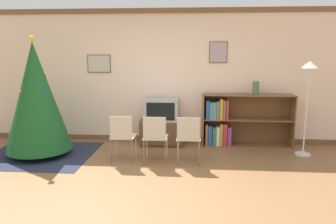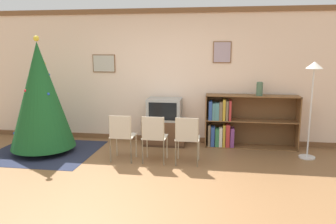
{
  "view_description": "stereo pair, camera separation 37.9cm",
  "coord_description": "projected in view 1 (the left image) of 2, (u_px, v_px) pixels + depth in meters",
  "views": [
    {
      "loc": [
        0.76,
        -4.27,
        1.91
      ],
      "look_at": [
        0.31,
        1.31,
        0.83
      ],
      "focal_mm": 35.0,
      "sensor_mm": 36.0,
      "label": 1
    },
    {
      "loc": [
        1.14,
        -4.22,
        1.91
      ],
      "look_at": [
        0.31,
        1.31,
        0.83
      ],
      "focal_mm": 35.0,
      "sensor_mm": 36.0,
      "label": 2
    }
  ],
  "objects": [
    {
      "name": "ground_plane",
      "position": [
        139.0,
        187.0,
        4.6
      ],
      "size": [
        24.0,
        24.0,
        0.0
      ],
      "primitive_type": "plane",
      "color": "brown"
    },
    {
      "name": "wall_back",
      "position": [
        157.0,
        77.0,
        6.71
      ],
      "size": [
        8.62,
        0.11,
        2.7
      ],
      "color": "beige",
      "rests_on": "ground_plane"
    },
    {
      "name": "area_rug",
      "position": [
        41.0,
        154.0,
        6.01
      ],
      "size": [
        1.9,
        1.73,
        0.01
      ],
      "color": "#23283D",
      "rests_on": "ground_plane"
    },
    {
      "name": "christmas_tree",
      "position": [
        36.0,
        97.0,
        5.8
      ],
      "size": [
        1.16,
        1.16,
        2.13
      ],
      "color": "maroon",
      "rests_on": "area_rug"
    },
    {
      "name": "tv_console",
      "position": [
        162.0,
        132.0,
        6.61
      ],
      "size": [
        0.85,
        0.48,
        0.5
      ],
      "color": "#412A1A",
      "rests_on": "ground_plane"
    },
    {
      "name": "television",
      "position": [
        162.0,
        109.0,
        6.52
      ],
      "size": [
        0.67,
        0.46,
        0.44
      ],
      "color": "#9E9E99",
      "rests_on": "tv_console"
    },
    {
      "name": "folding_chair_left",
      "position": [
        122.0,
        135.0,
        5.53
      ],
      "size": [
        0.4,
        0.4,
        0.82
      ],
      "color": "#BCB29E",
      "rests_on": "ground_plane"
    },
    {
      "name": "folding_chair_center",
      "position": [
        155.0,
        136.0,
        5.48
      ],
      "size": [
        0.4,
        0.4,
        0.82
      ],
      "color": "#BCB29E",
      "rests_on": "ground_plane"
    },
    {
      "name": "folding_chair_right",
      "position": [
        189.0,
        137.0,
        5.44
      ],
      "size": [
        0.4,
        0.4,
        0.82
      ],
      "color": "#BCB29E",
      "rests_on": "ground_plane"
    },
    {
      "name": "bookshelf",
      "position": [
        232.0,
        122.0,
        6.52
      ],
      "size": [
        1.77,
        0.36,
        1.03
      ],
      "color": "brown",
      "rests_on": "ground_plane"
    },
    {
      "name": "vase",
      "position": [
        256.0,
        88.0,
        6.32
      ],
      "size": [
        0.12,
        0.12,
        0.26
      ],
      "color": "#47664C",
      "rests_on": "bookshelf"
    },
    {
      "name": "standing_lamp",
      "position": [
        308.0,
        84.0,
        5.76
      ],
      "size": [
        0.28,
        0.28,
        1.7
      ],
      "color": "silver",
      "rests_on": "ground_plane"
    }
  ]
}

